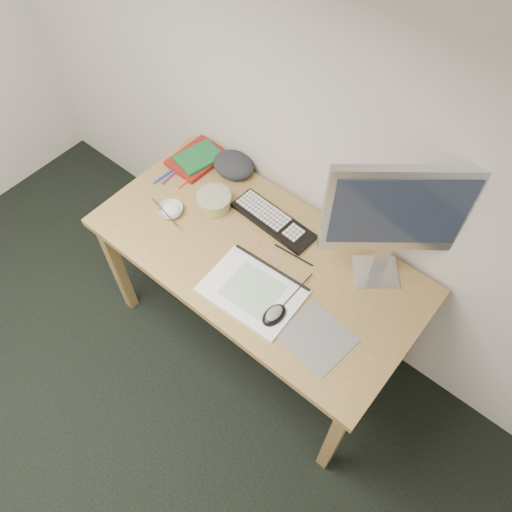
{
  "coord_description": "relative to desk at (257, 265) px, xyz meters",
  "views": [
    {
      "loc": [
        0.86,
        0.52,
        2.44
      ],
      "look_at": [
        0.15,
        1.38,
        0.83
      ],
      "focal_mm": 35.0,
      "sensor_mm": 36.0,
      "label": 1
    }
  ],
  "objects": [
    {
      "name": "sketchpad",
      "position": [
        0.1,
        -0.15,
        0.09
      ],
      "size": [
        0.39,
        0.29,
        0.01
      ],
      "primitive_type": "cube",
      "rotation": [
        0.0,
        0.0,
        0.05
      ],
      "color": "silver",
      "rests_on": "desk"
    },
    {
      "name": "chopsticks",
      "position": [
        -0.42,
        -0.11,
        0.12
      ],
      "size": [
        0.21,
        0.06,
        0.02
      ],
      "primitive_type": "cylinder",
      "rotation": [
        0.0,
        1.57,
        -0.2
      ],
      "color": "#B4B4B6",
      "rests_on": "rice_bowl"
    },
    {
      "name": "pencil_pink",
      "position": [
        0.02,
        0.02,
        0.09
      ],
      "size": [
        0.19,
        0.03,
        0.01
      ],
      "primitive_type": "cylinder",
      "rotation": [
        0.0,
        1.57,
        -0.15
      ],
      "color": "#CE677B",
      "rests_on": "desk"
    },
    {
      "name": "rice_bowl",
      "position": [
        -0.43,
        -0.07,
        0.1
      ],
      "size": [
        0.13,
        0.13,
        0.03
      ],
      "primitive_type": "imported",
      "rotation": [
        0.0,
        0.0,
        -0.24
      ],
      "color": "white",
      "rests_on": "desk"
    },
    {
      "name": "book_green",
      "position": [
        -0.54,
        0.23,
        0.12
      ],
      "size": [
        0.19,
        0.23,
        0.02
      ],
      "primitive_type": "cube",
      "rotation": [
        0.0,
        0.0,
        -0.22
      ],
      "color": "#196431",
      "rests_on": "book_red"
    },
    {
      "name": "pencil_tan",
      "position": [
        0.04,
        0.01,
        0.09
      ],
      "size": [
        0.15,
        0.07,
        0.01
      ],
      "primitive_type": "cylinder",
      "rotation": [
        0.0,
        1.57,
        -0.43
      ],
      "color": "tan",
      "rests_on": "desk"
    },
    {
      "name": "marker_purple",
      "position": [
        -0.58,
        0.09,
        0.09
      ],
      "size": [
        0.02,
        0.14,
        0.01
      ],
      "primitive_type": "cylinder",
      "rotation": [
        0.0,
        1.57,
        1.64
      ],
      "color": "#752999",
      "rests_on": "desk"
    },
    {
      "name": "fruit_tub",
      "position": [
        -0.3,
        0.08,
        0.12
      ],
      "size": [
        0.16,
        0.16,
        0.07
      ],
      "primitive_type": "cylinder",
      "rotation": [
        0.0,
        0.0,
        -0.06
      ],
      "color": "gold",
      "rests_on": "desk"
    },
    {
      "name": "marker_orange",
      "position": [
        -0.51,
        0.12,
        0.09
      ],
      "size": [
        0.02,
        0.13,
        0.01
      ],
      "primitive_type": "cylinder",
      "rotation": [
        0.0,
        1.57,
        1.6
      ],
      "color": "orange",
      "rests_on": "desk"
    },
    {
      "name": "monitor",
      "position": [
        0.43,
        0.23,
        0.45
      ],
      "size": [
        0.41,
        0.35,
        0.59
      ],
      "rotation": [
        0.0,
        0.0,
        0.68
      ],
      "color": "silver",
      "rests_on": "desk"
    },
    {
      "name": "marker_blue",
      "position": [
        -0.61,
        0.06,
        0.09
      ],
      "size": [
        0.02,
        0.12,
        0.01
      ],
      "primitive_type": "cylinder",
      "rotation": [
        0.0,
        1.57,
        1.51
      ],
      "color": "#204FAF",
      "rests_on": "desk"
    },
    {
      "name": "book_red",
      "position": [
        -0.56,
        0.23,
        0.09
      ],
      "size": [
        0.2,
        0.26,
        0.03
      ],
      "primitive_type": "cube",
      "rotation": [
        0.0,
        0.0,
        -0.05
      ],
      "color": "maroon",
      "rests_on": "desk"
    },
    {
      "name": "cloth_lump",
      "position": [
        -0.38,
        0.3,
        0.12
      ],
      "size": [
        0.19,
        0.17,
        0.07
      ],
      "primitive_type": "ellipsoid",
      "rotation": [
        0.0,
        0.0,
        0.19
      ],
      "color": "#292A31",
      "rests_on": "desk"
    },
    {
      "name": "mouse",
      "position": [
        0.24,
        -0.19,
        0.11
      ],
      "size": [
        0.08,
        0.12,
        0.04
      ],
      "primitive_type": "ellipsoid",
      "rotation": [
        0.0,
        0.0,
        -0.06
      ],
      "color": "black",
      "rests_on": "sketchpad"
    },
    {
      "name": "mousepad",
      "position": [
        0.41,
        -0.15,
        0.08
      ],
      "size": [
        0.26,
        0.24,
        0.0
      ],
      "primitive_type": "cube",
      "rotation": [
        0.0,
        0.0,
        -0.12
      ],
      "color": "slate",
      "rests_on": "desk"
    },
    {
      "name": "pencil_black",
      "position": [
        0.12,
        0.09,
        0.09
      ],
      "size": [
        0.19,
        0.02,
        0.01
      ],
      "primitive_type": "cylinder",
      "rotation": [
        0.0,
        1.57,
        0.08
      ],
      "color": "black",
      "rests_on": "desk"
    },
    {
      "name": "desk",
      "position": [
        0.0,
        0.0,
        0.0
      ],
      "size": [
        1.4,
        0.7,
        0.75
      ],
      "color": "#A5834B",
      "rests_on": "ground"
    },
    {
      "name": "keyboard",
      "position": [
        -0.05,
        0.17,
        0.09
      ],
      "size": [
        0.4,
        0.15,
        0.02
      ],
      "primitive_type": "cube",
      "rotation": [
        0.0,
        0.0,
        -0.06
      ],
      "color": "black",
      "rests_on": "desk"
    }
  ]
}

